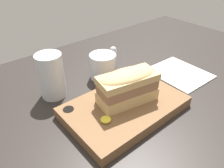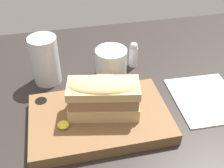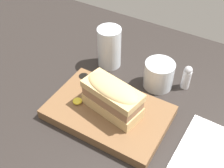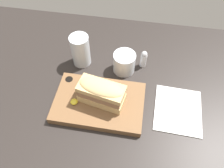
# 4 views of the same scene
# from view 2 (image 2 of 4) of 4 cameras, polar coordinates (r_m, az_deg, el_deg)

# --- Properties ---
(dining_table) EXTENTS (1.51, 1.01, 0.02)m
(dining_table) POSITION_cam_2_polar(r_m,az_deg,el_deg) (0.62, -0.99, -10.34)
(dining_table) COLOR #282321
(dining_table) RESTS_ON ground
(serving_board) EXTENTS (0.30, 0.19, 0.03)m
(serving_board) POSITION_cam_2_polar(r_m,az_deg,el_deg) (0.62, -2.59, -6.94)
(serving_board) COLOR brown
(serving_board) RESTS_ON dining_table
(sandwich) EXTENTS (0.16, 0.09, 0.09)m
(sandwich) POSITION_cam_2_polar(r_m,az_deg,el_deg) (0.58, -1.84, -2.33)
(sandwich) COLOR tan
(sandwich) RESTS_ON serving_board
(mustard_dollop) EXTENTS (0.02, 0.02, 0.01)m
(mustard_dollop) POSITION_cam_2_polar(r_m,az_deg,el_deg) (0.59, -9.86, -8.18)
(mustard_dollop) COLOR yellow
(mustard_dollop) RESTS_ON serving_board
(water_glass) EXTENTS (0.07, 0.07, 0.13)m
(water_glass) POSITION_cam_2_polar(r_m,az_deg,el_deg) (0.74, -13.32, 4.16)
(water_glass) COLOR silver
(water_glass) RESTS_ON dining_table
(wine_glass) EXTENTS (0.08, 0.08, 0.08)m
(wine_glass) POSITION_cam_2_polar(r_m,az_deg,el_deg) (0.75, -0.16, 4.04)
(wine_glass) COLOR silver
(wine_glass) RESTS_ON dining_table
(napkin) EXTENTS (0.16, 0.18, 0.00)m
(napkin) POSITION_cam_2_polar(r_m,az_deg,el_deg) (0.73, 18.56, -2.86)
(napkin) COLOR white
(napkin) RESTS_ON dining_table
(salt_shaker) EXTENTS (0.02, 0.02, 0.07)m
(salt_shaker) POSITION_cam_2_polar(r_m,az_deg,el_deg) (0.79, 4.36, 6.10)
(salt_shaker) COLOR white
(salt_shaker) RESTS_ON dining_table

